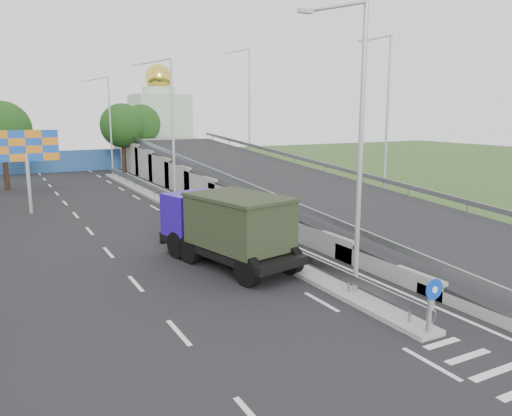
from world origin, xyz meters
TOP-DOWN VIEW (x-y plane):
  - ground at (0.00, 0.00)m, footprint 160.00×160.00m
  - road_surface at (-3.00, 20.00)m, footprint 26.00×90.00m
  - median at (0.00, 24.00)m, footprint 1.00×44.00m
  - overpass_ramp at (7.50, 24.00)m, footprint 10.00×50.00m
  - median_guardrail at (0.00, 24.00)m, footprint 0.09×44.00m
  - sign_bollard at (0.00, 2.17)m, footprint 0.64×0.23m
  - lamp_post_near at (0.11, 6.00)m, footprint 2.74×0.18m
  - lamp_post_mid at (0.11, 26.00)m, footprint 2.74×0.18m
  - lamp_post_far at (0.11, 46.00)m, footprint 2.74×0.18m
  - blue_wall at (-4.00, 52.00)m, footprint 30.00×0.50m
  - church at (10.00, 60.00)m, footprint 7.00×7.00m
  - billboard at (-9.00, 28.00)m, footprint 4.00×0.24m
  - tree_left_mid at (-10.00, 40.00)m, footprint 4.80×4.80m
  - tree_median_far at (2.00, 48.00)m, footprint 4.80×4.80m
  - tree_ramp_far at (6.00, 55.00)m, footprint 4.80×4.80m
  - dump_truck at (-2.25, 11.73)m, footprint 4.17×7.68m

SIDE VIEW (x-z plane):
  - ground at x=0.00m, z-range 0.00..0.00m
  - road_surface at x=-3.00m, z-range -0.02..0.02m
  - median at x=0.00m, z-range 0.00..0.20m
  - median_guardrail at x=0.00m, z-range 0.39..1.10m
  - sign_bollard at x=0.00m, z-range 0.20..1.87m
  - blue_wall at x=-4.00m, z-range 0.00..2.40m
  - overpass_ramp at x=7.50m, z-range 0.00..3.50m
  - dump_truck at x=-2.25m, z-range 0.17..3.38m
  - billboard at x=-9.00m, z-range 1.44..6.94m
  - tree_left_mid at x=-10.00m, z-range 1.38..8.98m
  - tree_median_far at x=2.00m, z-range 1.38..8.98m
  - tree_ramp_far at x=6.00m, z-range 1.38..8.98m
  - church at x=10.00m, z-range -1.59..12.21m
  - lamp_post_near at x=0.11m, z-range 0.77..10.85m
  - lamp_post_mid at x=0.11m, z-range 0.77..10.85m
  - lamp_post_far at x=0.11m, z-range 0.77..10.85m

